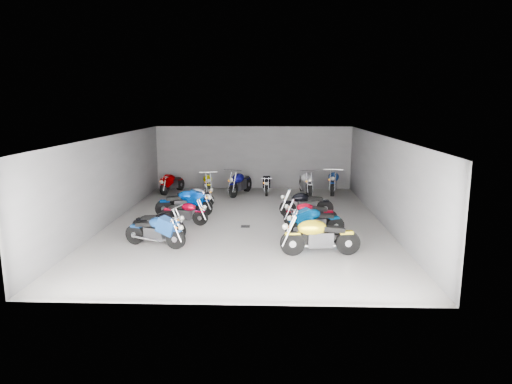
# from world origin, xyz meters

# --- Properties ---
(ground) EXTENTS (14.00, 14.00, 0.00)m
(ground) POSITION_xyz_m (0.00, 0.00, 0.00)
(ground) COLOR gray
(ground) RESTS_ON ground
(wall_back) EXTENTS (10.00, 0.10, 3.20)m
(wall_back) POSITION_xyz_m (0.00, 7.00, 1.60)
(wall_back) COLOR slate
(wall_back) RESTS_ON ground
(wall_left) EXTENTS (0.10, 14.00, 3.20)m
(wall_left) POSITION_xyz_m (-5.00, 0.00, 1.60)
(wall_left) COLOR slate
(wall_left) RESTS_ON ground
(wall_right) EXTENTS (0.10, 14.00, 3.20)m
(wall_right) POSITION_xyz_m (5.00, 0.00, 1.60)
(wall_right) COLOR slate
(wall_right) RESTS_ON ground
(ceiling) EXTENTS (10.00, 14.00, 0.04)m
(ceiling) POSITION_xyz_m (0.00, 0.00, 3.22)
(ceiling) COLOR black
(ceiling) RESTS_ON wall_back
(drain_grate) EXTENTS (0.32, 0.32, 0.01)m
(drain_grate) POSITION_xyz_m (0.00, -0.50, 0.01)
(drain_grate) COLOR black
(drain_grate) RESTS_ON ground
(motorcycle_left_b) EXTENTS (2.01, 0.77, 0.91)m
(motorcycle_left_b) POSITION_xyz_m (-2.63, -2.93, 0.50)
(motorcycle_left_b) COLOR black
(motorcycle_left_b) RESTS_ON ground
(motorcycle_left_c) EXTENTS (1.92, 0.70, 0.86)m
(motorcycle_left_c) POSITION_xyz_m (-2.75, -1.98, 0.47)
(motorcycle_left_c) COLOR black
(motorcycle_left_c) RESTS_ON ground
(motorcycle_left_d) EXTENTS (1.83, 0.57, 0.82)m
(motorcycle_left_d) POSITION_xyz_m (-2.24, -0.27, 0.45)
(motorcycle_left_d) COLOR black
(motorcycle_left_d) RESTS_ON ground
(motorcycle_left_e) EXTENTS (2.24, 0.50, 0.98)m
(motorcycle_left_e) POSITION_xyz_m (-2.44, 0.87, 0.54)
(motorcycle_left_e) COLOR black
(motorcycle_left_e) RESTS_ON ground
(motorcycle_left_f) EXTENTS (1.84, 0.90, 0.86)m
(motorcycle_left_f) POSITION_xyz_m (-2.39, 2.27, 0.47)
(motorcycle_left_f) COLOR black
(motorcycle_left_f) RESTS_ON ground
(motorcycle_right_b) EXTENTS (2.35, 0.51, 1.03)m
(motorcycle_right_b) POSITION_xyz_m (2.32, -3.55, 0.56)
(motorcycle_right_b) COLOR black
(motorcycle_right_b) RESTS_ON ground
(motorcycle_right_c) EXTENTS (2.01, 0.81, 0.92)m
(motorcycle_right_c) POSITION_xyz_m (2.36, -1.71, 0.50)
(motorcycle_right_c) COLOR black
(motorcycle_right_c) RESTS_ON ground
(motorcycle_right_d) EXTENTS (1.95, 0.38, 0.86)m
(motorcycle_right_d) POSITION_xyz_m (2.31, -0.41, 0.47)
(motorcycle_right_d) COLOR black
(motorcycle_right_d) RESTS_ON ground
(motorcycle_right_e) EXTENTS (2.13, 0.48, 0.94)m
(motorcycle_right_e) POSITION_xyz_m (2.27, 1.04, 0.51)
(motorcycle_right_e) COLOR black
(motorcycle_right_e) RESTS_ON ground
(motorcycle_back_a) EXTENTS (0.85, 1.92, 0.88)m
(motorcycle_back_a) POSITION_xyz_m (-3.98, 5.63, 0.48)
(motorcycle_back_a) COLOR black
(motorcycle_back_a) RESTS_ON ground
(motorcycle_back_b) EXTENTS (0.62, 2.18, 0.96)m
(motorcycle_back_b) POSITION_xyz_m (-2.18, 5.38, 0.53)
(motorcycle_back_b) COLOR black
(motorcycle_back_b) RESTS_ON ground
(motorcycle_back_c) EXTENTS (0.97, 2.30, 1.05)m
(motorcycle_back_c) POSITION_xyz_m (-0.58, 5.29, 0.57)
(motorcycle_back_c) COLOR black
(motorcycle_back_c) RESTS_ON ground
(motorcycle_back_d) EXTENTS (0.37, 1.92, 0.84)m
(motorcycle_back_d) POSITION_xyz_m (0.70, 5.60, 0.46)
(motorcycle_back_d) COLOR black
(motorcycle_back_d) RESTS_ON ground
(motorcycle_back_e) EXTENTS (0.56, 2.39, 1.05)m
(motorcycle_back_e) POSITION_xyz_m (2.59, 5.38, 0.57)
(motorcycle_back_e) COLOR black
(motorcycle_back_e) RESTS_ON ground
(motorcycle_back_f) EXTENTS (0.67, 2.36, 1.05)m
(motorcycle_back_f) POSITION_xyz_m (3.99, 5.83, 0.57)
(motorcycle_back_f) COLOR black
(motorcycle_back_f) RESTS_ON ground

